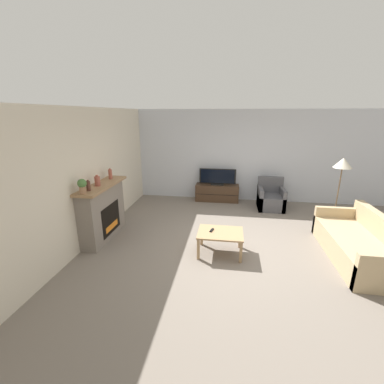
{
  "coord_description": "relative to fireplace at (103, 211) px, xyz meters",
  "views": [
    {
      "loc": [
        -0.17,
        -4.76,
        2.57
      ],
      "look_at": [
        -1.0,
        0.79,
        0.85
      ],
      "focal_mm": 24.0,
      "sensor_mm": 36.0,
      "label": 1
    }
  ],
  "objects": [
    {
      "name": "tv",
      "position": [
        2.27,
        2.77,
        0.13
      ],
      "size": [
        1.09,
        0.18,
        0.49
      ],
      "color": "black",
      "rests_on": "tv_stand"
    },
    {
      "name": "wall_back",
      "position": [
        2.79,
        3.04,
        0.75
      ],
      "size": [
        12.0,
        0.06,
        2.7
      ],
      "color": "silver",
      "rests_on": "ground"
    },
    {
      "name": "mantel_vase_right",
      "position": [
        0.02,
        0.46,
        0.69
      ],
      "size": [
        0.08,
        0.08,
        0.24
      ],
      "color": "#994C3D",
      "rests_on": "fireplace"
    },
    {
      "name": "fireplace",
      "position": [
        0.0,
        0.0,
        0.0
      ],
      "size": [
        0.46,
        1.53,
        1.18
      ],
      "color": "slate",
      "rests_on": "ground"
    },
    {
      "name": "armchair",
      "position": [
        3.8,
        2.35,
        -0.32
      ],
      "size": [
        0.7,
        0.76,
        0.85
      ],
      "color": "#4C4C51",
      "rests_on": "ground"
    },
    {
      "name": "remote",
      "position": [
        2.33,
        -0.29,
        -0.15
      ],
      "size": [
        0.08,
        0.16,
        0.02
      ],
      "rotation": [
        0.0,
        0.0,
        -0.27
      ],
      "color": "black",
      "rests_on": "coffee_table"
    },
    {
      "name": "mantel_vase_centre_left",
      "position": [
        0.02,
        -0.11,
        0.69
      ],
      "size": [
        0.11,
        0.11,
        0.23
      ],
      "color": "#994C3D",
      "rests_on": "fireplace"
    },
    {
      "name": "floor_lamp",
      "position": [
        5.05,
        1.18,
        0.86
      ],
      "size": [
        0.39,
        0.39,
        1.66
      ],
      "color": "black",
      "rests_on": "ground"
    },
    {
      "name": "couch",
      "position": [
        5.04,
        -0.15,
        -0.33
      ],
      "size": [
        0.94,
        2.1,
        0.81
      ],
      "color": "tan",
      "rests_on": "ground"
    },
    {
      "name": "ground_plane",
      "position": [
        2.79,
        0.02,
        -0.6
      ],
      "size": [
        24.0,
        24.0,
        0.0
      ],
      "primitive_type": "plane",
      "color": "slate"
    },
    {
      "name": "potted_plant",
      "position": [
        0.02,
        -0.65,
        0.74
      ],
      "size": [
        0.16,
        0.16,
        0.27
      ],
      "color": "#936B4C",
      "rests_on": "fireplace"
    },
    {
      "name": "wall_left",
      "position": [
        -0.2,
        0.02,
        0.75
      ],
      "size": [
        0.06,
        12.0,
        2.7
      ],
      "color": "beige",
      "rests_on": "ground"
    },
    {
      "name": "tv_stand",
      "position": [
        2.27,
        2.77,
        -0.35
      ],
      "size": [
        1.29,
        0.41,
        0.51
      ],
      "color": "#422D1E",
      "rests_on": "ground"
    },
    {
      "name": "mantel_vase_left",
      "position": [
        0.02,
        -0.46,
        0.68
      ],
      "size": [
        0.08,
        0.08,
        0.21
      ],
      "color": "#512D23",
      "rests_on": "fireplace"
    },
    {
      "name": "coffee_table",
      "position": [
        2.5,
        -0.32,
        -0.22
      ],
      "size": [
        0.84,
        0.63,
        0.44
      ],
      "color": "#A37F56",
      "rests_on": "ground"
    }
  ]
}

